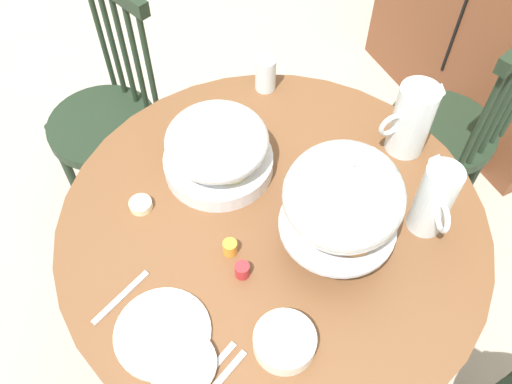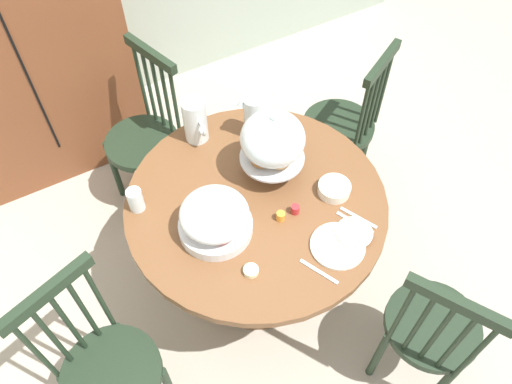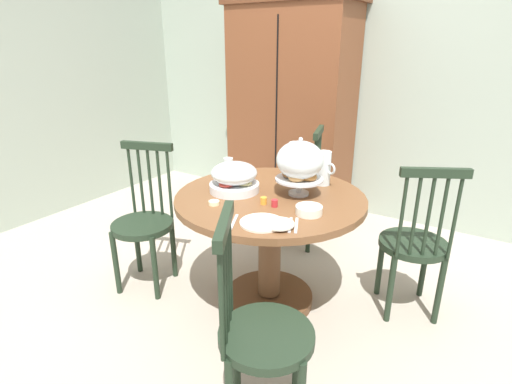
{
  "view_description": "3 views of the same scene",
  "coord_description": "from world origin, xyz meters",
  "px_view_note": "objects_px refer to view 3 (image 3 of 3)",
  "views": [
    {
      "loc": [
        0.8,
        -0.36,
        1.92
      ],
      "look_at": [
        0.02,
        0.02,
        0.74
      ],
      "focal_mm": 38.22,
      "sensor_mm": 36.0,
      "label": 1
    },
    {
      "loc": [
        -0.52,
        -1.09,
        2.47
      ],
      "look_at": [
        0.12,
        0.02,
        0.79
      ],
      "focal_mm": 35.55,
      "sensor_mm": 36.0,
      "label": 2
    },
    {
      "loc": [
        1.21,
        -1.86,
        1.57
      ],
      "look_at": [
        0.02,
        0.02,
        0.74
      ],
      "focal_mm": 27.76,
      "sensor_mm": 36.0,
      "label": 3
    }
  ],
  "objects_px": {
    "dining_table": "(270,230)",
    "drinking_glass": "(228,166)",
    "windsor_chair_far_side": "(414,246)",
    "pastry_stand_with_dome": "(300,162)",
    "wooden_armoire": "(291,111)",
    "butter_dish": "(214,203)",
    "windsor_chair_facing_door": "(260,335)",
    "china_plate_small": "(279,224)",
    "cereal_bowl": "(309,210)",
    "milk_pitcher": "(297,160)",
    "china_plate_large": "(262,223)",
    "orange_juice_pitcher": "(323,170)",
    "windsor_chair_by_cabinet": "(144,223)",
    "fruit_platter_covered": "(234,178)",
    "windsor_chair_near_window": "(299,192)"
  },
  "relations": [
    {
      "from": "dining_table",
      "to": "drinking_glass",
      "type": "height_order",
      "value": "drinking_glass"
    },
    {
      "from": "windsor_chair_far_side",
      "to": "pastry_stand_with_dome",
      "type": "distance_m",
      "value": 0.85
    },
    {
      "from": "wooden_armoire",
      "to": "butter_dish",
      "type": "height_order",
      "value": "wooden_armoire"
    },
    {
      "from": "windsor_chair_facing_door",
      "to": "drinking_glass",
      "type": "distance_m",
      "value": 1.34
    },
    {
      "from": "china_plate_small",
      "to": "cereal_bowl",
      "type": "xyz_separation_m",
      "value": [
        0.06,
        0.22,
        0.01
      ]
    },
    {
      "from": "milk_pitcher",
      "to": "china_plate_large",
      "type": "height_order",
      "value": "milk_pitcher"
    },
    {
      "from": "china_plate_large",
      "to": "windsor_chair_far_side",
      "type": "bearing_deg",
      "value": 51.0
    },
    {
      "from": "wooden_armoire",
      "to": "orange_juice_pitcher",
      "type": "xyz_separation_m",
      "value": [
        0.82,
        -1.13,
        -0.15
      ]
    },
    {
      "from": "wooden_armoire",
      "to": "windsor_chair_by_cabinet",
      "type": "bearing_deg",
      "value": -95.94
    },
    {
      "from": "fruit_platter_covered",
      "to": "china_plate_small",
      "type": "relative_size",
      "value": 2.0
    },
    {
      "from": "dining_table",
      "to": "orange_juice_pitcher",
      "type": "relative_size",
      "value": 5.23
    },
    {
      "from": "dining_table",
      "to": "cereal_bowl",
      "type": "relative_size",
      "value": 8.01
    },
    {
      "from": "windsor_chair_near_window",
      "to": "wooden_armoire",
      "type": "bearing_deg",
      "value": 123.3
    },
    {
      "from": "dining_table",
      "to": "drinking_glass",
      "type": "bearing_deg",
      "value": 155.55
    },
    {
      "from": "fruit_platter_covered",
      "to": "china_plate_large",
      "type": "relative_size",
      "value": 1.36
    },
    {
      "from": "dining_table",
      "to": "windsor_chair_facing_door",
      "type": "distance_m",
      "value": 0.86
    },
    {
      "from": "windsor_chair_near_window",
      "to": "cereal_bowl",
      "type": "height_order",
      "value": "windsor_chair_near_window"
    },
    {
      "from": "windsor_chair_near_window",
      "to": "milk_pitcher",
      "type": "bearing_deg",
      "value": -67.32
    },
    {
      "from": "wooden_armoire",
      "to": "dining_table",
      "type": "height_order",
      "value": "wooden_armoire"
    },
    {
      "from": "windsor_chair_facing_door",
      "to": "pastry_stand_with_dome",
      "type": "height_order",
      "value": "pastry_stand_with_dome"
    },
    {
      "from": "windsor_chair_facing_door",
      "to": "china_plate_large",
      "type": "distance_m",
      "value": 0.55
    },
    {
      "from": "windsor_chair_near_window",
      "to": "dining_table",
      "type": "bearing_deg",
      "value": -75.23
    },
    {
      "from": "windsor_chair_far_side",
      "to": "fruit_platter_covered",
      "type": "height_order",
      "value": "windsor_chair_far_side"
    },
    {
      "from": "windsor_chair_by_cabinet",
      "to": "china_plate_large",
      "type": "height_order",
      "value": "windsor_chair_by_cabinet"
    },
    {
      "from": "windsor_chair_far_side",
      "to": "butter_dish",
      "type": "distance_m",
      "value": 1.21
    },
    {
      "from": "windsor_chair_by_cabinet",
      "to": "milk_pitcher",
      "type": "bearing_deg",
      "value": 42.93
    },
    {
      "from": "windsor_chair_facing_door",
      "to": "fruit_platter_covered",
      "type": "xyz_separation_m",
      "value": [
        -0.62,
        0.71,
        0.37
      ]
    },
    {
      "from": "windsor_chair_near_window",
      "to": "china_plate_small",
      "type": "bearing_deg",
      "value": -68.19
    },
    {
      "from": "wooden_armoire",
      "to": "china_plate_large",
      "type": "relative_size",
      "value": 8.91
    },
    {
      "from": "windsor_chair_near_window",
      "to": "windsor_chair_by_cabinet",
      "type": "relative_size",
      "value": 1.0
    },
    {
      "from": "china_plate_small",
      "to": "butter_dish",
      "type": "distance_m",
      "value": 0.45
    },
    {
      "from": "butter_dish",
      "to": "wooden_armoire",
      "type": "bearing_deg",
      "value": 104.35
    },
    {
      "from": "fruit_platter_covered",
      "to": "dining_table",
      "type": "bearing_deg",
      "value": 14.3
    },
    {
      "from": "windsor_chair_far_side",
      "to": "dining_table",
      "type": "bearing_deg",
      "value": -153.58
    },
    {
      "from": "windsor_chair_by_cabinet",
      "to": "fruit_platter_covered",
      "type": "height_order",
      "value": "windsor_chair_by_cabinet"
    },
    {
      "from": "windsor_chair_far_side",
      "to": "cereal_bowl",
      "type": "bearing_deg",
      "value": -131.89
    },
    {
      "from": "butter_dish",
      "to": "windsor_chair_facing_door",
      "type": "bearing_deg",
      "value": -38.31
    },
    {
      "from": "windsor_chair_by_cabinet",
      "to": "pastry_stand_with_dome",
      "type": "bearing_deg",
      "value": 20.41
    },
    {
      "from": "orange_juice_pitcher",
      "to": "wooden_armoire",
      "type": "bearing_deg",
      "value": 126.07
    },
    {
      "from": "wooden_armoire",
      "to": "fruit_platter_covered",
      "type": "xyz_separation_m",
      "value": [
        0.42,
        -1.53,
        -0.16
      ]
    },
    {
      "from": "wooden_armoire",
      "to": "milk_pitcher",
      "type": "bearing_deg",
      "value": -60.41
    },
    {
      "from": "windsor_chair_facing_door",
      "to": "butter_dish",
      "type": "height_order",
      "value": "windsor_chair_facing_door"
    },
    {
      "from": "wooden_armoire",
      "to": "orange_juice_pitcher",
      "type": "bearing_deg",
      "value": -53.93
    },
    {
      "from": "windsor_chair_near_window",
      "to": "orange_juice_pitcher",
      "type": "height_order",
      "value": "windsor_chair_near_window"
    },
    {
      "from": "windsor_chair_facing_door",
      "to": "orange_juice_pitcher",
      "type": "xyz_separation_m",
      "value": [
        -0.22,
        1.1,
        0.39
      ]
    },
    {
      "from": "windsor_chair_far_side",
      "to": "fruit_platter_covered",
      "type": "xyz_separation_m",
      "value": [
        -0.99,
        -0.44,
        0.37
      ]
    },
    {
      "from": "butter_dish",
      "to": "windsor_chair_by_cabinet",
      "type": "bearing_deg",
      "value": 176.67
    },
    {
      "from": "orange_juice_pitcher",
      "to": "milk_pitcher",
      "type": "relative_size",
      "value": 0.98
    },
    {
      "from": "fruit_platter_covered",
      "to": "china_plate_small",
      "type": "height_order",
      "value": "fruit_platter_covered"
    },
    {
      "from": "cereal_bowl",
      "to": "milk_pitcher",
      "type": "bearing_deg",
      "value": 122.41
    }
  ]
}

